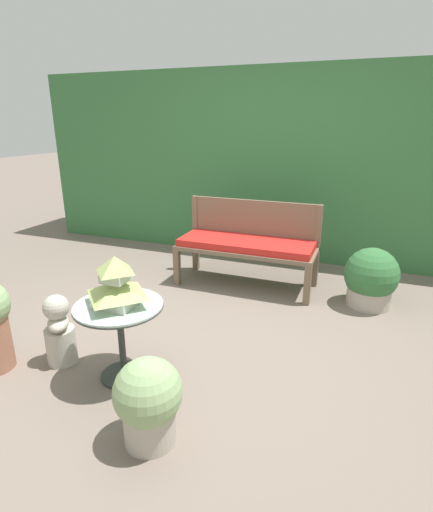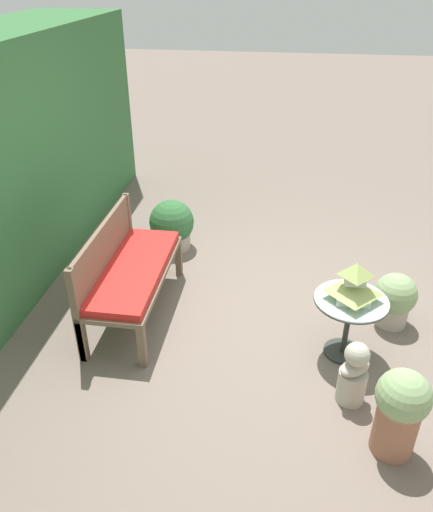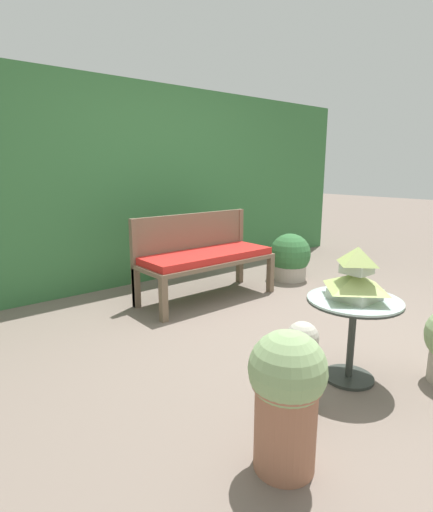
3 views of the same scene
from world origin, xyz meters
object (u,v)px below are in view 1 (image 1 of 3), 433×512
(garden_bust, at_px, (59,331))
(potted_plant_bench_right, at_px, (148,401))
(garden_bench, at_px, (246,247))
(pagoda_birdhouse, at_px, (117,285))
(patio_table, at_px, (120,321))
(potted_plant_hedge_corner, at_px, (371,279))

(garden_bust, relative_size, potted_plant_bench_right, 1.05)
(garden_bench, height_order, pagoda_birdhouse, pagoda_birdhouse)
(patio_table, height_order, garden_bust, patio_table)
(pagoda_birdhouse, height_order, potted_plant_bench_right, pagoda_birdhouse)
(garden_bench, relative_size, pagoda_birdhouse, 4.25)
(pagoda_birdhouse, distance_m, garden_bust, 0.66)
(patio_table, distance_m, potted_plant_hedge_corner, 2.31)
(garden_bust, bearing_deg, patio_table, 51.37)
(patio_table, height_order, pagoda_birdhouse, pagoda_birdhouse)
(garden_bust, bearing_deg, potted_plant_hedge_corner, 91.43)
(pagoda_birdhouse, bearing_deg, patio_table, 63.43)
(pagoda_birdhouse, height_order, garden_bust, pagoda_birdhouse)
(garden_bench, xyz_separation_m, patio_table, (-0.29, -1.81, -0.00))
(potted_plant_bench_right, height_order, potted_plant_hedge_corner, potted_plant_hedge_corner)
(garden_bench, distance_m, potted_plant_hedge_corner, 1.22)
(garden_bust, bearing_deg, potted_plant_bench_right, 26.35)
(patio_table, height_order, potted_plant_bench_right, patio_table)
(potted_plant_hedge_corner, bearing_deg, pagoda_birdhouse, -130.49)
(garden_bust, distance_m, potted_plant_hedge_corner, 2.67)
(pagoda_birdhouse, distance_m, potted_plant_hedge_corner, 2.35)
(garden_bench, bearing_deg, pagoda_birdhouse, -99.04)
(garden_bench, bearing_deg, potted_plant_hedge_corner, -2.35)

